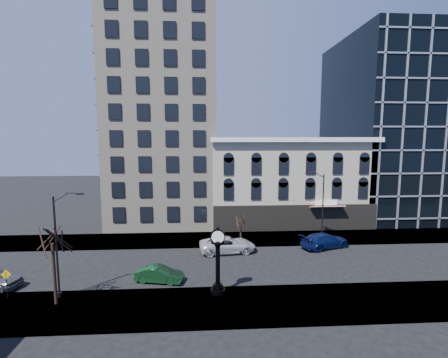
{
  "coord_description": "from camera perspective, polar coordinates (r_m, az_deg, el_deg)",
  "views": [
    {
      "loc": [
        -0.08,
        -30.57,
        12.3
      ],
      "look_at": [
        2.0,
        4.0,
        8.0
      ],
      "focal_mm": 26.0,
      "sensor_mm": 36.0,
      "label": 1
    }
  ],
  "objects": [
    {
      "name": "bare_tree_far",
      "position": [
        38.25,
        3.0,
        -6.9
      ],
      "size": [
        2.28,
        2.28,
        3.92
      ],
      "color": "black",
      "rests_on": "sidewalk_far"
    },
    {
      "name": "cream_tower",
      "position": [
        50.31,
        -10.67,
        14.98
      ],
      "size": [
        15.9,
        15.4,
        42.5
      ],
      "color": "#C0B49A",
      "rests_on": "ground"
    },
    {
      "name": "sidewalk_far",
      "position": [
        40.46,
        -3.22,
        -10.54
      ],
      "size": [
        160.0,
        6.0,
        0.12
      ],
      "primitive_type": "cube",
      "color": "gray",
      "rests_on": "ground"
    },
    {
      "name": "warning_sign",
      "position": [
        30.77,
        -33.92,
        -14.33
      ],
      "size": [
        0.74,
        0.11,
        2.28
      ],
      "rotation": [
        0.0,
        0.0,
        0.09
      ],
      "color": "black",
      "rests_on": "sidewalk_near"
    },
    {
      "name": "car_near_b",
      "position": [
        29.68,
        -11.29,
        -16.12
      ],
      "size": [
        4.33,
        2.27,
        1.36
      ],
      "primitive_type": "imported",
      "rotation": [
        0.0,
        0.0,
        1.36
      ],
      "color": "#143F1E",
      "rests_on": "ground"
    },
    {
      "name": "glass_office",
      "position": [
        60.68,
        28.77,
        7.82
      ],
      "size": [
        20.0,
        20.15,
        28.0
      ],
      "color": "black",
      "rests_on": "ground"
    },
    {
      "name": "ground",
      "position": [
        32.95,
        -3.16,
        -14.85
      ],
      "size": [
        160.0,
        160.0,
        0.0
      ],
      "primitive_type": "plane",
      "color": "black",
      "rests_on": "ground"
    },
    {
      "name": "car_far_b",
      "position": [
        39.12,
        17.29,
        -10.28
      ],
      "size": [
        6.25,
        4.2,
        1.68
      ],
      "primitive_type": "imported",
      "rotation": [
        0.0,
        0.0,
        1.92
      ],
      "color": "#0C194C",
      "rests_on": "ground"
    },
    {
      "name": "street_clock",
      "position": [
        26.38,
        -1.1,
        -14.58
      ],
      "size": [
        1.22,
        1.22,
        5.4
      ],
      "rotation": [
        0.0,
        0.0,
        -0.07
      ],
      "color": "black",
      "rests_on": "sidewalk_near"
    },
    {
      "name": "victorian_row",
      "position": [
        48.42,
        11.04,
        -0.53
      ],
      "size": [
        22.6,
        11.19,
        12.5
      ],
      "color": "#ADA68E",
      "rests_on": "ground"
    },
    {
      "name": "street_lamp_far",
      "position": [
        39.62,
        16.2,
        -1.52
      ],
      "size": [
        2.19,
        0.68,
        8.54
      ],
      "rotation": [
        0.0,
        0.0,
        2.94
      ],
      "color": "black",
      "rests_on": "sidewalk_far"
    },
    {
      "name": "bare_tree_near",
      "position": [
        26.8,
        -28.08,
        -7.95
      ],
      "size": [
        4.33,
        4.33,
        7.43
      ],
      "color": "black",
      "rests_on": "sidewalk_near"
    },
    {
      "name": "car_far_a",
      "position": [
        36.03,
        0.63,
        -11.46
      ],
      "size": [
        6.37,
        3.51,
        1.69
      ],
      "primitive_type": "imported",
      "rotation": [
        0.0,
        0.0,
        1.69
      ],
      "color": "silver",
      "rests_on": "ground"
    },
    {
      "name": "sidewalk_near",
      "position": [
        25.67,
        -3.06,
        -21.41
      ],
      "size": [
        160.0,
        6.0,
        0.12
      ],
      "primitive_type": "cube",
      "color": "gray",
      "rests_on": "ground"
    },
    {
      "name": "street_lamp_near",
      "position": [
        27.51,
        -26.43,
        -5.99
      ],
      "size": [
        2.16,
        0.54,
        8.36
      ],
      "rotation": [
        0.0,
        0.0,
        0.14
      ],
      "color": "black",
      "rests_on": "sidewalk_near"
    }
  ]
}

